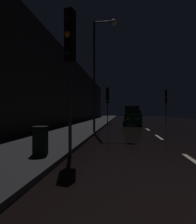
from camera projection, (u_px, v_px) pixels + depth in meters
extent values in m
cube|color=black|center=(138.00, 123.00, 27.18)|extent=(25.05, 84.00, 0.02)
cube|color=#28282B|center=(94.00, 122.00, 27.98)|extent=(4.40, 84.00, 0.15)
cube|color=#2D2B28|center=(71.00, 91.00, 24.82)|extent=(0.80, 63.00, 8.54)
cube|color=beige|center=(195.00, 162.00, 5.85)|extent=(0.16, 2.20, 0.01)
cube|color=beige|center=(159.00, 137.00, 11.60)|extent=(0.16, 2.20, 0.01)
cube|color=beige|center=(148.00, 129.00, 16.63)|extent=(0.16, 2.20, 0.01)
cylinder|color=#38383A|center=(70.00, 109.00, 6.81)|extent=(0.12, 0.12, 3.35)
cube|color=black|center=(70.00, 36.00, 6.81)|extent=(0.38, 0.40, 1.90)
sphere|color=black|center=(68.00, 16.00, 6.64)|extent=(0.22, 0.22, 0.22)
sphere|color=orange|center=(68.00, 34.00, 6.64)|extent=(0.22, 0.22, 0.22)
sphere|color=black|center=(68.00, 52.00, 6.64)|extent=(0.22, 0.22, 0.22)
cylinder|color=#38383A|center=(166.00, 113.00, 27.07)|extent=(0.12, 0.12, 2.80)
cube|color=black|center=(166.00, 97.00, 27.06)|extent=(0.35, 0.38, 1.90)
sphere|color=black|center=(166.00, 92.00, 26.89)|extent=(0.22, 0.22, 0.22)
sphere|color=orange|center=(166.00, 96.00, 26.89)|extent=(0.22, 0.22, 0.22)
sphere|color=black|center=(166.00, 101.00, 26.89)|extent=(0.22, 0.22, 0.22)
cylinder|color=#38383A|center=(107.00, 114.00, 23.30)|extent=(0.12, 0.12, 2.64)
cube|color=black|center=(107.00, 95.00, 23.29)|extent=(0.38, 0.40, 1.90)
sphere|color=black|center=(107.00, 90.00, 23.13)|extent=(0.22, 0.22, 0.22)
sphere|color=black|center=(107.00, 95.00, 23.13)|extent=(0.22, 0.22, 0.22)
sphere|color=#19D84C|center=(107.00, 100.00, 23.13)|extent=(0.22, 0.22, 0.22)
cylinder|color=#2D2D30|center=(94.00, 78.00, 13.44)|extent=(0.16, 0.16, 7.99)
cylinder|color=#2D2D30|center=(104.00, 22.00, 13.35)|extent=(1.40, 0.10, 0.10)
sphere|color=beige|center=(114.00, 23.00, 13.26)|extent=(0.44, 0.44, 0.44)
cylinder|color=black|center=(40.00, 141.00, 6.29)|extent=(0.52, 0.52, 0.85)
cylinder|color=black|center=(40.00, 128.00, 6.29)|extent=(0.55, 0.55, 0.08)
cube|color=#0F3819|center=(132.00, 118.00, 22.11)|extent=(1.86, 4.35, 1.14)
cube|color=black|center=(132.00, 110.00, 22.27)|extent=(1.58, 2.17, 0.87)
cylinder|color=black|center=(141.00, 123.00, 20.49)|extent=(0.23, 0.66, 0.66)
cylinder|color=black|center=(124.00, 123.00, 20.72)|extent=(0.23, 0.66, 0.66)
cylinder|color=black|center=(138.00, 122.00, 23.51)|extent=(0.23, 0.66, 0.66)
cylinder|color=black|center=(124.00, 122.00, 23.74)|extent=(0.23, 0.66, 0.66)
sphere|color=white|center=(138.00, 119.00, 19.93)|extent=(0.19, 0.19, 0.19)
sphere|color=white|center=(128.00, 119.00, 20.06)|extent=(0.19, 0.19, 0.19)
sphere|color=red|center=(135.00, 118.00, 24.16)|extent=(0.19, 0.19, 0.19)
sphere|color=red|center=(127.00, 118.00, 24.29)|extent=(0.19, 0.19, 0.19)
cube|color=#141E51|center=(138.00, 116.00, 42.05)|extent=(1.54, 3.58, 0.94)
cube|color=black|center=(138.00, 112.00, 41.92)|extent=(1.30, 1.79, 0.72)
cylinder|color=black|center=(134.00, 117.00, 43.39)|extent=(0.19, 0.55, 0.55)
cylinder|color=black|center=(141.00, 117.00, 43.20)|extent=(0.19, 0.55, 0.55)
cylinder|color=black|center=(135.00, 118.00, 40.90)|extent=(0.19, 0.55, 0.55)
cylinder|color=black|center=(142.00, 118.00, 40.71)|extent=(0.19, 0.55, 0.55)
sphere|color=slate|center=(135.00, 116.00, 43.84)|extent=(0.15, 0.15, 0.15)
sphere|color=slate|center=(139.00, 116.00, 43.74)|extent=(0.15, 0.15, 0.15)
sphere|color=red|center=(137.00, 116.00, 40.36)|extent=(0.15, 0.15, 0.15)
sphere|color=red|center=(141.00, 116.00, 40.26)|extent=(0.15, 0.15, 0.15)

